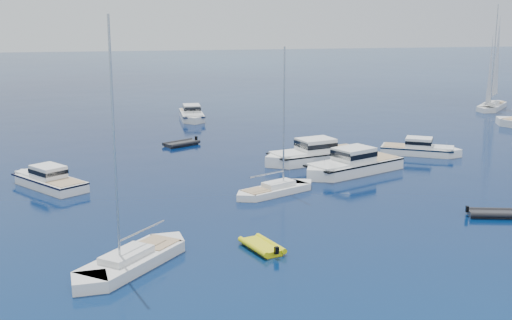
# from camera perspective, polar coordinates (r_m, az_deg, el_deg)

# --- Properties ---
(motor_cruiser_centre) EXTENTS (11.59, 8.09, 2.95)m
(motor_cruiser_centre) POSITION_cam_1_polar(r_m,az_deg,el_deg) (62.55, 7.99, -1.06)
(motor_cruiser_centre) COLOR white
(motor_cruiser_centre) RESTS_ON ground
(motor_cruiser_far_r) EXTENTS (8.78, 6.37, 2.25)m
(motor_cruiser_far_r) POSITION_cam_1_polar(r_m,az_deg,el_deg) (71.37, 13.56, 0.44)
(motor_cruiser_far_r) COLOR white
(motor_cruiser_far_r) RESTS_ON ground
(motor_cruiser_far_l) EXTENTS (7.69, 8.86, 2.37)m
(motor_cruiser_far_l) POSITION_cam_1_polar(r_m,az_deg,el_deg) (59.83, -17.00, -2.16)
(motor_cruiser_far_l) COLOR white
(motor_cruiser_far_l) RESTS_ON ground
(motor_cruiser_distant) EXTENTS (11.66, 6.49, 2.93)m
(motor_cruiser_distant) POSITION_cam_1_polar(r_m,az_deg,el_deg) (66.46, 4.83, -0.15)
(motor_cruiser_distant) COLOR white
(motor_cruiser_distant) RESTS_ON ground
(motor_cruiser_horizon) EXTENTS (2.88, 9.40, 2.47)m
(motor_cruiser_horizon) POSITION_cam_1_polar(r_m,az_deg,el_deg) (91.23, -5.38, 3.42)
(motor_cruiser_horizon) COLOR silver
(motor_cruiser_horizon) RESTS_ON ground
(sailboat_fore) EXTENTS (8.46, 9.67, 15.05)m
(sailboat_fore) POSITION_cam_1_polar(r_m,az_deg,el_deg) (40.97, -10.36, -8.76)
(sailboat_fore) COLOR silver
(sailboat_fore) RESTS_ON ground
(sailboat_centre) EXTENTS (8.32, 5.88, 12.20)m
(sailboat_centre) POSITION_cam_1_polar(r_m,az_deg,el_deg) (55.29, 1.65, -2.81)
(sailboat_centre) COLOR white
(sailboat_centre) RESTS_ON ground
(sailboat_sails_far) EXTENTS (9.02, 9.74, 15.52)m
(sailboat_sails_far) POSITION_cam_1_polar(r_m,az_deg,el_deg) (105.64, 19.12, 4.07)
(sailboat_sails_far) COLOR silver
(sailboat_sails_far) RESTS_ON ground
(tender_yellow) EXTENTS (3.00, 3.98, 0.95)m
(tender_yellow) POSITION_cam_1_polar(r_m,az_deg,el_deg) (42.95, 0.50, -7.50)
(tender_yellow) COLOR #D7D30C
(tender_yellow) RESTS_ON ground
(tender_grey_near) EXTENTS (3.80, 2.65, 0.95)m
(tender_grey_near) POSITION_cam_1_polar(r_m,az_deg,el_deg) (52.25, 19.05, -4.47)
(tender_grey_near) COLOR black
(tender_grey_near) RESTS_ON ground
(tender_grey_far) EXTENTS (4.59, 4.00, 0.95)m
(tender_grey_far) POSITION_cam_1_polar(r_m,az_deg,el_deg) (74.33, -6.26, 1.22)
(tender_grey_far) COLOR black
(tender_grey_far) RESTS_ON ground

